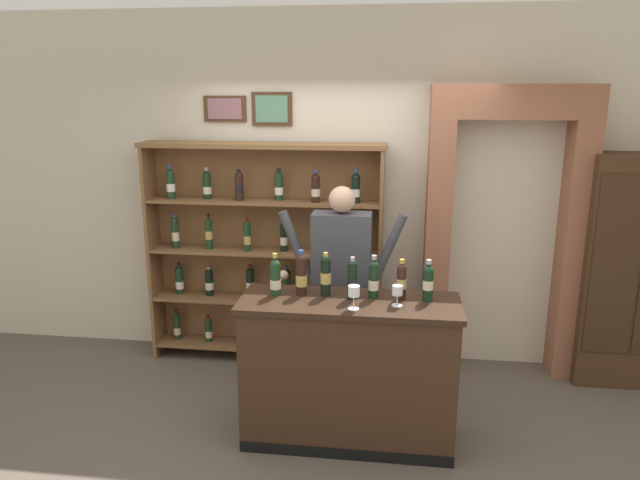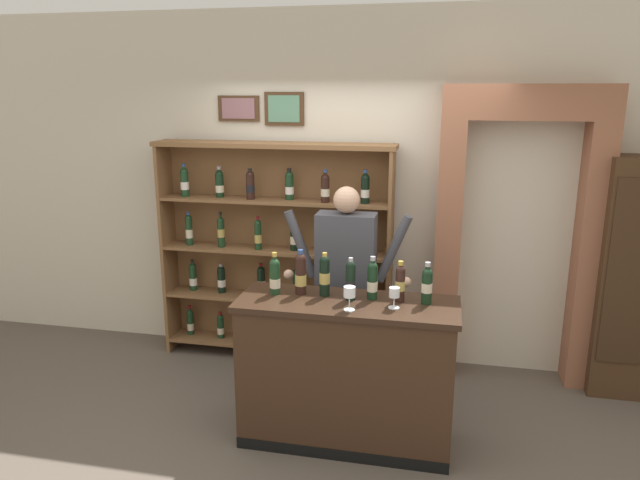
% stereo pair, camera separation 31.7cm
% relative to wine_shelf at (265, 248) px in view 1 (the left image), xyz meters
% --- Properties ---
extents(ground_plane, '(14.00, 14.00, 0.02)m').
position_rel_wine_shelf_xyz_m(ground_plane, '(0.68, -1.23, -1.06)').
color(ground_plane, brown).
extents(back_wall, '(12.00, 0.19, 3.09)m').
position_rel_wine_shelf_xyz_m(back_wall, '(0.68, 0.26, 0.50)').
color(back_wall, beige).
rests_on(back_wall, ground).
extents(wine_shelf, '(2.12, 0.32, 1.98)m').
position_rel_wine_shelf_xyz_m(wine_shelf, '(0.00, 0.00, 0.00)').
color(wine_shelf, brown).
rests_on(wine_shelf, ground).
extents(archway_doorway, '(1.32, 0.45, 2.46)m').
position_rel_wine_shelf_xyz_m(archway_doorway, '(2.06, 0.12, 0.31)').
color(archway_doorway, '#935B42').
rests_on(archway_doorway, ground).
extents(side_cabinet, '(0.79, 0.45, 1.93)m').
position_rel_wine_shelf_xyz_m(side_cabinet, '(3.07, -0.03, -0.08)').
color(side_cabinet, '#422B19').
rests_on(side_cabinet, ground).
extents(tasting_counter, '(1.49, 0.55, 1.04)m').
position_rel_wine_shelf_xyz_m(tasting_counter, '(0.85, -1.23, -0.53)').
color(tasting_counter, '#382316').
rests_on(tasting_counter, ground).
extents(shopkeeper, '(1.00, 0.22, 1.72)m').
position_rel_wine_shelf_xyz_m(shopkeeper, '(0.74, -0.62, 0.02)').
color(shopkeeper, '#2D3347').
rests_on(shopkeeper, ground).
extents(tasting_bottle_grappa, '(0.07, 0.07, 0.30)m').
position_rel_wine_shelf_xyz_m(tasting_bottle_grappa, '(0.34, -1.18, 0.12)').
color(tasting_bottle_grappa, '#19381E').
rests_on(tasting_bottle_grappa, tasting_counter).
extents(tasting_bottle_vin_santo, '(0.08, 0.08, 0.32)m').
position_rel_wine_shelf_xyz_m(tasting_bottle_vin_santo, '(0.51, -1.14, 0.14)').
color(tasting_bottle_vin_santo, black).
rests_on(tasting_bottle_vin_santo, tasting_counter).
extents(tasting_bottle_chianti, '(0.07, 0.07, 0.31)m').
position_rel_wine_shelf_xyz_m(tasting_bottle_chianti, '(0.68, -1.15, 0.14)').
color(tasting_bottle_chianti, black).
rests_on(tasting_bottle_chianti, tasting_counter).
extents(tasting_bottle_super_tuscan, '(0.07, 0.07, 0.29)m').
position_rel_wine_shelf_xyz_m(tasting_bottle_super_tuscan, '(0.87, -1.19, 0.13)').
color(tasting_bottle_super_tuscan, black).
rests_on(tasting_bottle_super_tuscan, tasting_counter).
extents(tasting_bottle_riserva, '(0.07, 0.07, 0.30)m').
position_rel_wine_shelf_xyz_m(tasting_bottle_riserva, '(1.01, -1.14, 0.13)').
color(tasting_bottle_riserva, black).
rests_on(tasting_bottle_riserva, tasting_counter).
extents(tasting_bottle_rosso, '(0.07, 0.07, 0.28)m').
position_rel_wine_shelf_xyz_m(tasting_bottle_rosso, '(1.19, -1.15, 0.13)').
color(tasting_bottle_rosso, black).
rests_on(tasting_bottle_rosso, tasting_counter).
extents(tasting_bottle_brunello, '(0.07, 0.07, 0.28)m').
position_rel_wine_shelf_xyz_m(tasting_bottle_brunello, '(1.37, -1.16, 0.12)').
color(tasting_bottle_brunello, black).
rests_on(tasting_bottle_brunello, tasting_counter).
extents(wine_glass_center, '(0.08, 0.08, 0.16)m').
position_rel_wine_shelf_xyz_m(wine_glass_center, '(0.89, -1.39, 0.11)').
color(wine_glass_center, silver).
rests_on(wine_glass_center, tasting_counter).
extents(wine_glass_right, '(0.07, 0.07, 0.14)m').
position_rel_wine_shelf_xyz_m(wine_glass_right, '(1.17, -1.29, 0.09)').
color(wine_glass_right, silver).
rests_on(wine_glass_right, tasting_counter).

